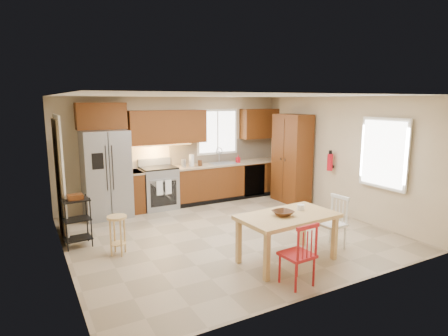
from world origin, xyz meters
name	(u,v)px	position (x,y,z in m)	size (l,w,h in m)	color
floor	(227,233)	(0.00, 0.00, 0.00)	(5.50, 5.50, 0.00)	tan
ceiling	(228,96)	(0.00, 0.00, 2.50)	(5.50, 5.00, 0.02)	silver
wall_back	(176,150)	(0.00, 2.50, 1.25)	(5.50, 0.02, 2.50)	#CCB793
wall_front	(328,198)	(0.00, -2.50, 1.25)	(5.50, 0.02, 2.50)	#CCB793
wall_left	(61,183)	(-2.75, 0.00, 1.25)	(0.02, 5.00, 2.50)	#CCB793
wall_right	(340,156)	(2.75, 0.00, 1.25)	(0.02, 5.00, 2.50)	#CCB793
refrigerator	(106,174)	(-1.70, 2.12, 0.91)	(0.92, 0.75, 1.82)	gray
range_stove	(159,188)	(-0.55, 2.19, 0.46)	(0.76, 0.63, 0.92)	gray
base_cabinet_narrow	(135,191)	(-1.10, 2.20, 0.45)	(0.30, 0.60, 0.90)	#5C2911
base_cabinet_run	(229,180)	(1.29, 2.20, 0.45)	(2.92, 0.60, 0.90)	#5C2911
dishwasher	(254,180)	(1.85, 1.91, 0.45)	(0.60, 0.02, 0.78)	black
backsplash	(224,150)	(1.29, 2.48, 1.18)	(2.92, 0.03, 0.55)	beige
upper_over_fridge	(101,116)	(-1.70, 2.33, 2.10)	(1.00, 0.35, 0.55)	#642C10
upper_left_block	(168,127)	(-0.25, 2.33, 1.83)	(1.80, 0.35, 0.75)	#642C10
upper_right_block	(259,124)	(2.25, 2.33, 1.83)	(1.00, 0.35, 0.75)	#642C10
window_back	(217,132)	(1.10, 2.48, 1.65)	(1.12, 0.04, 1.12)	white
sink	(223,165)	(1.10, 2.20, 0.86)	(0.62, 0.46, 0.16)	gray
undercab_glow	(156,145)	(-0.55, 2.30, 1.43)	(1.60, 0.30, 0.01)	#FFBF66
soap_bottle	(238,159)	(1.48, 2.10, 1.00)	(0.09, 0.09, 0.19)	red
paper_towel	(192,160)	(0.25, 2.15, 1.04)	(0.12, 0.12, 0.28)	white
canister_steel	(184,163)	(0.05, 2.15, 0.99)	(0.11, 0.11, 0.18)	gray
canister_wood	(200,163)	(0.45, 2.12, 0.97)	(0.10, 0.10, 0.14)	#4D2B14
pantry	(292,159)	(2.43, 1.20, 1.05)	(0.50, 0.95, 2.10)	#5C2911
fire_extinguisher	(330,162)	(2.63, 0.15, 1.10)	(0.12, 0.12, 0.36)	red
window_right	(384,153)	(2.68, -1.15, 1.45)	(0.04, 1.02, 1.32)	white
doorway	(59,179)	(-2.67, 1.30, 1.05)	(0.04, 0.95, 2.10)	#8C7A59
dining_table	(287,238)	(0.21, -1.49, 0.36)	(1.48, 0.83, 0.72)	tan
chair_red	(297,253)	(-0.14, -2.14, 0.43)	(0.41, 0.41, 0.87)	#AD1A1E
chair_white	(331,223)	(1.16, -1.44, 0.43)	(0.41, 0.41, 0.87)	white
table_bowl	(283,216)	(0.11, -1.49, 0.73)	(0.30, 0.30, 0.07)	#4D2B14
table_jar	(301,209)	(0.53, -1.39, 0.76)	(0.10, 0.10, 0.12)	white
bar_stool	(118,235)	(-1.99, 0.01, 0.32)	(0.31, 0.31, 0.63)	tan
utility_cart	(77,222)	(-2.50, 0.66, 0.43)	(0.43, 0.33, 0.85)	black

